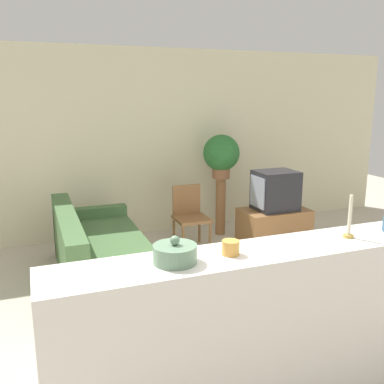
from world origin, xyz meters
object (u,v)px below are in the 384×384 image
(potted_plant, at_px, (221,154))
(decorative_bowl, at_px, (175,253))
(television, at_px, (275,190))
(wooden_chair, at_px, (190,213))
(couch, at_px, (100,256))

(potted_plant, bearing_deg, decorative_bowl, -118.74)
(decorative_bowl, bearing_deg, television, 48.75)
(wooden_chair, relative_size, potted_plant, 1.32)
(couch, height_order, decorative_bowl, decorative_bowl)
(television, xyz_separation_m, potted_plant, (-0.46, 0.74, 0.42))
(wooden_chair, bearing_deg, television, -20.09)
(television, distance_m, decorative_bowl, 3.53)
(potted_plant, distance_m, decorative_bowl, 3.85)
(couch, relative_size, wooden_chair, 2.45)
(television, height_order, decorative_bowl, decorative_bowl)
(potted_plant, bearing_deg, couch, -151.67)
(television, relative_size, wooden_chair, 0.66)
(potted_plant, bearing_deg, wooden_chair, -151.18)
(television, xyz_separation_m, wooden_chair, (-1.08, 0.40, -0.32))
(couch, bearing_deg, potted_plant, 28.33)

